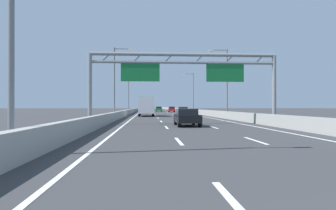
% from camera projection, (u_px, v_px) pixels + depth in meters
% --- Properties ---
extents(ground_plane, '(260.00, 260.00, 0.00)m').
position_uv_depth(ground_plane, '(157.00, 111.00, 101.28)').
color(ground_plane, '#38383A').
extents(lane_dash_left_0, '(0.16, 3.00, 0.01)m').
position_uv_depth(lane_dash_left_0, '(236.00, 206.00, 4.88)').
color(lane_dash_left_0, white).
rests_on(lane_dash_left_0, ground_plane).
extents(lane_dash_left_1, '(0.16, 3.00, 0.01)m').
position_uv_depth(lane_dash_left_1, '(179.00, 141.00, 13.86)').
color(lane_dash_left_1, white).
rests_on(lane_dash_left_1, ground_plane).
extents(lane_dash_left_2, '(0.16, 3.00, 0.01)m').
position_uv_depth(lane_dash_left_2, '(166.00, 127.00, 22.84)').
color(lane_dash_left_2, white).
rests_on(lane_dash_left_2, ground_plane).
extents(lane_dash_left_3, '(0.16, 3.00, 0.01)m').
position_uv_depth(lane_dash_left_3, '(161.00, 121.00, 31.82)').
color(lane_dash_left_3, white).
rests_on(lane_dash_left_3, ground_plane).
extents(lane_dash_left_4, '(0.16, 3.00, 0.01)m').
position_uv_depth(lane_dash_left_4, '(158.00, 118.00, 40.80)').
color(lane_dash_left_4, white).
rests_on(lane_dash_left_4, ground_plane).
extents(lane_dash_left_5, '(0.16, 3.00, 0.01)m').
position_uv_depth(lane_dash_left_5, '(156.00, 116.00, 49.78)').
color(lane_dash_left_5, white).
rests_on(lane_dash_left_5, ground_plane).
extents(lane_dash_left_6, '(0.16, 3.00, 0.01)m').
position_uv_depth(lane_dash_left_6, '(155.00, 114.00, 58.76)').
color(lane_dash_left_6, white).
rests_on(lane_dash_left_6, ground_plane).
extents(lane_dash_left_7, '(0.16, 3.00, 0.01)m').
position_uv_depth(lane_dash_left_7, '(154.00, 113.00, 67.74)').
color(lane_dash_left_7, white).
rests_on(lane_dash_left_7, ground_plane).
extents(lane_dash_left_8, '(0.16, 3.00, 0.01)m').
position_uv_depth(lane_dash_left_8, '(153.00, 112.00, 76.72)').
color(lane_dash_left_8, white).
rests_on(lane_dash_left_8, ground_plane).
extents(lane_dash_left_9, '(0.16, 3.00, 0.01)m').
position_uv_depth(lane_dash_left_9, '(153.00, 112.00, 85.69)').
color(lane_dash_left_9, white).
rests_on(lane_dash_left_9, ground_plane).
extents(lane_dash_left_10, '(0.16, 3.00, 0.01)m').
position_uv_depth(lane_dash_left_10, '(152.00, 111.00, 94.67)').
color(lane_dash_left_10, white).
rests_on(lane_dash_left_10, ground_plane).
extents(lane_dash_left_11, '(0.16, 3.00, 0.01)m').
position_uv_depth(lane_dash_left_11, '(152.00, 111.00, 103.65)').
color(lane_dash_left_11, white).
rests_on(lane_dash_left_11, ground_plane).
extents(lane_dash_left_12, '(0.16, 3.00, 0.01)m').
position_uv_depth(lane_dash_left_12, '(151.00, 110.00, 112.63)').
color(lane_dash_left_12, white).
rests_on(lane_dash_left_12, ground_plane).
extents(lane_dash_left_13, '(0.16, 3.00, 0.01)m').
position_uv_depth(lane_dash_left_13, '(151.00, 110.00, 121.61)').
color(lane_dash_left_13, white).
rests_on(lane_dash_left_13, ground_plane).
extents(lane_dash_left_14, '(0.16, 3.00, 0.01)m').
position_uv_depth(lane_dash_left_14, '(151.00, 110.00, 130.59)').
color(lane_dash_left_14, white).
rests_on(lane_dash_left_14, ground_plane).
extents(lane_dash_left_15, '(0.16, 3.00, 0.01)m').
position_uv_depth(lane_dash_left_15, '(151.00, 110.00, 139.57)').
color(lane_dash_left_15, white).
rests_on(lane_dash_left_15, ground_plane).
extents(lane_dash_left_16, '(0.16, 3.00, 0.01)m').
position_uv_depth(lane_dash_left_16, '(150.00, 109.00, 148.55)').
color(lane_dash_left_16, white).
rests_on(lane_dash_left_16, ground_plane).
extents(lane_dash_left_17, '(0.16, 3.00, 0.01)m').
position_uv_depth(lane_dash_left_17, '(150.00, 109.00, 157.53)').
color(lane_dash_left_17, white).
rests_on(lane_dash_left_17, ground_plane).
extents(lane_dash_right_1, '(0.16, 3.00, 0.01)m').
position_uv_depth(lane_dash_right_1, '(255.00, 141.00, 14.10)').
color(lane_dash_right_1, white).
rests_on(lane_dash_right_1, ground_plane).
extents(lane_dash_right_2, '(0.16, 3.00, 0.01)m').
position_uv_depth(lane_dash_right_2, '(213.00, 127.00, 23.08)').
color(lane_dash_right_2, white).
rests_on(lane_dash_right_2, ground_plane).
extents(lane_dash_right_3, '(0.16, 3.00, 0.01)m').
position_uv_depth(lane_dash_right_3, '(195.00, 121.00, 32.06)').
color(lane_dash_right_3, white).
rests_on(lane_dash_right_3, ground_plane).
extents(lane_dash_right_4, '(0.16, 3.00, 0.01)m').
position_uv_depth(lane_dash_right_4, '(185.00, 118.00, 41.04)').
color(lane_dash_right_4, white).
rests_on(lane_dash_right_4, ground_plane).
extents(lane_dash_right_5, '(0.16, 3.00, 0.01)m').
position_uv_depth(lane_dash_right_5, '(178.00, 116.00, 50.02)').
color(lane_dash_right_5, white).
rests_on(lane_dash_right_5, ground_plane).
extents(lane_dash_right_6, '(0.16, 3.00, 0.01)m').
position_uv_depth(lane_dash_right_6, '(173.00, 114.00, 59.00)').
color(lane_dash_right_6, white).
rests_on(lane_dash_right_6, ground_plane).
extents(lane_dash_right_7, '(0.16, 3.00, 0.01)m').
position_uv_depth(lane_dash_right_7, '(170.00, 113.00, 67.98)').
color(lane_dash_right_7, white).
rests_on(lane_dash_right_7, ground_plane).
extents(lane_dash_right_8, '(0.16, 3.00, 0.01)m').
position_uv_depth(lane_dash_right_8, '(167.00, 112.00, 76.96)').
color(lane_dash_right_8, white).
rests_on(lane_dash_right_8, ground_plane).
extents(lane_dash_right_9, '(0.16, 3.00, 0.01)m').
position_uv_depth(lane_dash_right_9, '(165.00, 112.00, 85.94)').
color(lane_dash_right_9, white).
rests_on(lane_dash_right_9, ground_plane).
extents(lane_dash_right_10, '(0.16, 3.00, 0.01)m').
position_uv_depth(lane_dash_right_10, '(164.00, 111.00, 94.92)').
color(lane_dash_right_10, white).
rests_on(lane_dash_right_10, ground_plane).
extents(lane_dash_right_11, '(0.16, 3.00, 0.01)m').
position_uv_depth(lane_dash_right_11, '(162.00, 111.00, 103.90)').
color(lane_dash_right_11, white).
rests_on(lane_dash_right_11, ground_plane).
extents(lane_dash_right_12, '(0.16, 3.00, 0.01)m').
position_uv_depth(lane_dash_right_12, '(161.00, 110.00, 112.88)').
color(lane_dash_right_12, white).
rests_on(lane_dash_right_12, ground_plane).
extents(lane_dash_right_13, '(0.16, 3.00, 0.01)m').
position_uv_depth(lane_dash_right_13, '(160.00, 110.00, 121.86)').
color(lane_dash_right_13, white).
rests_on(lane_dash_right_13, ground_plane).
extents(lane_dash_right_14, '(0.16, 3.00, 0.01)m').
position_uv_depth(lane_dash_right_14, '(159.00, 110.00, 130.83)').
color(lane_dash_right_14, white).
rests_on(lane_dash_right_14, ground_plane).
extents(lane_dash_right_15, '(0.16, 3.00, 0.01)m').
position_uv_depth(lane_dash_right_15, '(158.00, 110.00, 139.81)').
color(lane_dash_right_15, white).
rests_on(lane_dash_right_15, ground_plane).
extents(lane_dash_right_16, '(0.16, 3.00, 0.01)m').
position_uv_depth(lane_dash_right_16, '(158.00, 109.00, 148.79)').
color(lane_dash_right_16, white).
rests_on(lane_dash_right_16, ground_plane).
extents(lane_dash_right_17, '(0.16, 3.00, 0.01)m').
position_uv_depth(lane_dash_right_17, '(157.00, 109.00, 157.77)').
color(lane_dash_right_17, white).
rests_on(lane_dash_right_17, ground_plane).
extents(edge_line_left, '(0.16, 176.00, 0.01)m').
position_uv_depth(edge_line_left, '(141.00, 112.00, 88.95)').
color(edge_line_left, white).
rests_on(edge_line_left, ground_plane).
extents(edge_line_right, '(0.16, 176.00, 0.01)m').
position_uv_depth(edge_line_right, '(176.00, 112.00, 89.66)').
color(edge_line_right, white).
rests_on(edge_line_right, ground_plane).
extents(barrier_left, '(0.45, 220.00, 0.95)m').
position_uv_depth(barrier_left, '(138.00, 109.00, 110.79)').
color(barrier_left, '#9E9E99').
rests_on(barrier_left, ground_plane).
extents(barrier_right, '(0.45, 220.00, 0.95)m').
position_uv_depth(barrier_right, '(175.00, 109.00, 111.73)').
color(barrier_right, '#9E9E99').
rests_on(barrier_right, ground_plane).
extents(sign_gantry, '(16.84, 0.36, 6.36)m').
position_uv_depth(sign_gantry, '(184.00, 70.00, 26.85)').
color(sign_gantry, gray).
rests_on(sign_gantry, ground_plane).
extents(streetlamp_left_mid, '(2.58, 0.28, 9.50)m').
position_uv_depth(streetlamp_left_mid, '(116.00, 78.00, 40.62)').
color(streetlamp_left_mid, slate).
rests_on(streetlamp_left_mid, ground_plane).
extents(streetlamp_right_mid, '(2.58, 0.28, 9.50)m').
position_uv_depth(streetlamp_right_mid, '(225.00, 79.00, 41.63)').
color(streetlamp_right_mid, slate).
rests_on(streetlamp_right_mid, ground_plane).
extents(streetlamp_left_far, '(2.58, 0.28, 9.50)m').
position_uv_depth(streetlamp_left_far, '(130.00, 90.00, 71.31)').
color(streetlamp_left_far, slate).
rests_on(streetlamp_left_far, ground_plane).
extents(streetlamp_right_far, '(2.58, 0.28, 9.50)m').
position_uv_depth(streetlamp_right_far, '(192.00, 90.00, 72.32)').
color(streetlamp_right_far, slate).
rests_on(streetlamp_right_far, ground_plane).
extents(red_car, '(1.71, 4.33, 1.49)m').
position_uv_depth(red_car, '(172.00, 109.00, 83.16)').
color(red_car, red).
rests_on(red_car, ground_plane).
extents(yellow_car, '(1.84, 4.18, 1.47)m').
position_uv_depth(yellow_car, '(183.00, 110.00, 59.63)').
color(yellow_car, yellow).
rests_on(yellow_car, ground_plane).
extents(black_car, '(1.79, 4.20, 1.40)m').
position_uv_depth(black_car, '(187.00, 117.00, 24.51)').
color(black_car, black).
rests_on(black_car, ground_plane).
extents(silver_car, '(1.79, 4.18, 1.41)m').
position_uv_depth(silver_car, '(145.00, 110.00, 62.94)').
color(silver_car, '#A8ADB2').
rests_on(silver_car, ground_plane).
extents(green_car, '(1.85, 4.38, 1.46)m').
position_uv_depth(green_car, '(159.00, 109.00, 90.25)').
color(green_car, '#1E7A38').
rests_on(green_car, ground_plane).
extents(box_truck, '(2.43, 8.31, 3.05)m').
position_uv_depth(box_truck, '(146.00, 106.00, 48.75)').
color(box_truck, '#194799').
rests_on(box_truck, ground_plane).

